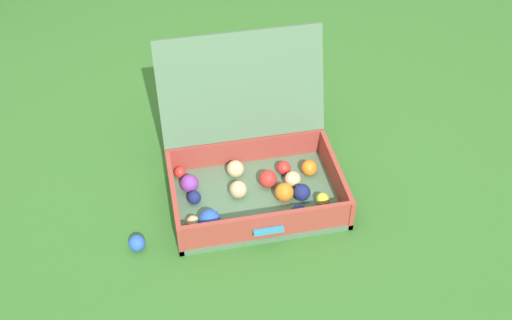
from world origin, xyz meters
name	(u,v)px	position (x,y,z in m)	size (l,w,h in m)	color
ground_plane	(258,201)	(0.00, 0.00, 0.00)	(16.00, 16.00, 0.00)	#336B28
open_suitcase	(252,166)	(-0.01, 0.08, 0.12)	(0.64, 0.59, 0.55)	#4C7051
stray_ball_on_grass	(137,243)	(-0.47, -0.15, 0.03)	(0.06, 0.06, 0.06)	blue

